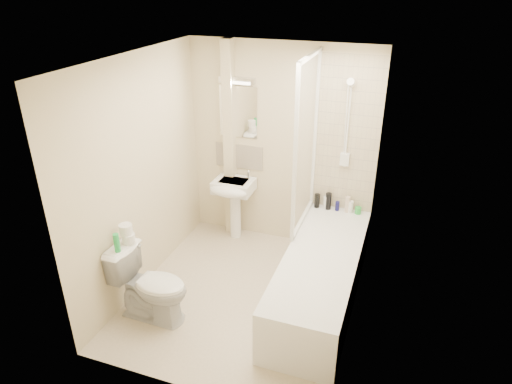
% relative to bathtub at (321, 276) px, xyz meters
% --- Properties ---
extents(floor, '(2.50, 2.50, 0.00)m').
position_rel_bathtub_xyz_m(floor, '(-0.75, -0.20, -0.29)').
color(floor, beige).
rests_on(floor, ground).
extents(wall_back, '(2.20, 0.02, 2.40)m').
position_rel_bathtub_xyz_m(wall_back, '(-0.75, 1.05, 0.91)').
color(wall_back, beige).
rests_on(wall_back, ground).
extents(wall_left, '(0.02, 2.50, 2.40)m').
position_rel_bathtub_xyz_m(wall_left, '(-1.85, -0.20, 0.91)').
color(wall_left, beige).
rests_on(wall_left, ground).
extents(wall_right, '(0.02, 2.50, 2.40)m').
position_rel_bathtub_xyz_m(wall_right, '(0.35, -0.20, 0.91)').
color(wall_right, beige).
rests_on(wall_right, ground).
extents(ceiling, '(2.20, 2.50, 0.02)m').
position_rel_bathtub_xyz_m(ceiling, '(-0.75, -0.20, 2.11)').
color(ceiling, white).
rests_on(ceiling, wall_back).
extents(tile_back, '(0.70, 0.01, 1.75)m').
position_rel_bathtub_xyz_m(tile_back, '(0.00, 1.04, 1.14)').
color(tile_back, beige).
rests_on(tile_back, wall_back).
extents(tile_right, '(0.01, 2.10, 1.75)m').
position_rel_bathtub_xyz_m(tile_right, '(0.34, 0.00, 1.14)').
color(tile_right, beige).
rests_on(tile_right, wall_right).
extents(pipe_boxing, '(0.12, 0.12, 2.40)m').
position_rel_bathtub_xyz_m(pipe_boxing, '(-1.37, 0.99, 0.91)').
color(pipe_boxing, beige).
rests_on(pipe_boxing, ground).
extents(splashback, '(0.60, 0.02, 0.30)m').
position_rel_bathtub_xyz_m(splashback, '(-1.27, 1.04, 0.74)').
color(splashback, beige).
rests_on(splashback, wall_back).
extents(mirror, '(0.46, 0.01, 0.60)m').
position_rel_bathtub_xyz_m(mirror, '(-1.27, 1.04, 1.29)').
color(mirror, white).
rests_on(mirror, wall_back).
extents(strip_light, '(0.42, 0.07, 0.07)m').
position_rel_bathtub_xyz_m(strip_light, '(-1.27, 1.02, 1.66)').
color(strip_light, silver).
rests_on(strip_light, wall_back).
extents(bathtub, '(0.70, 2.10, 0.55)m').
position_rel_bathtub_xyz_m(bathtub, '(0.00, 0.00, 0.00)').
color(bathtub, white).
rests_on(bathtub, ground).
extents(shower_screen, '(0.04, 0.92, 1.80)m').
position_rel_bathtub_xyz_m(shower_screen, '(-0.35, 0.60, 1.16)').
color(shower_screen, white).
rests_on(shower_screen, bathtub).
extents(shower_fixture, '(0.10, 0.16, 0.99)m').
position_rel_bathtub_xyz_m(shower_fixture, '(-0.00, 0.99, 1.26)').
color(shower_fixture, white).
rests_on(shower_fixture, wall_back).
extents(pedestal_sink, '(0.47, 0.45, 0.90)m').
position_rel_bathtub_xyz_m(pedestal_sink, '(-1.27, 0.81, 0.34)').
color(pedestal_sink, white).
rests_on(pedestal_sink, ground).
extents(bottle_black_a, '(0.06, 0.06, 0.17)m').
position_rel_bathtub_xyz_m(bottle_black_a, '(-0.27, 0.96, 0.35)').
color(bottle_black_a, black).
rests_on(bottle_black_a, bathtub).
extents(bottle_white_a, '(0.05, 0.05, 0.15)m').
position_rel_bathtub_xyz_m(bottle_white_a, '(-0.17, 0.96, 0.34)').
color(bottle_white_a, white).
rests_on(bottle_white_a, bathtub).
extents(bottle_black_b, '(0.07, 0.07, 0.20)m').
position_rel_bathtub_xyz_m(bottle_black_b, '(-0.14, 0.96, 0.36)').
color(bottle_black_b, black).
rests_on(bottle_black_b, bathtub).
extents(bottle_blue, '(0.05, 0.05, 0.11)m').
position_rel_bathtub_xyz_m(bottle_blue, '(-0.03, 0.96, 0.32)').
color(bottle_blue, '#131250').
rests_on(bottle_blue, bathtub).
extents(bottle_cream, '(0.06, 0.06, 0.19)m').
position_rel_bathtub_xyz_m(bottle_cream, '(0.08, 0.96, 0.36)').
color(bottle_cream, beige).
rests_on(bottle_cream, bathtub).
extents(bottle_white_b, '(0.06, 0.06, 0.14)m').
position_rel_bathtub_xyz_m(bottle_white_b, '(0.12, 0.96, 0.33)').
color(bottle_white_b, white).
rests_on(bottle_white_b, bathtub).
extents(bottle_green, '(0.07, 0.07, 0.08)m').
position_rel_bathtub_xyz_m(bottle_green, '(0.21, 0.96, 0.30)').
color(bottle_green, green).
rests_on(bottle_green, bathtub).
extents(toilet, '(0.45, 0.75, 0.74)m').
position_rel_bathtub_xyz_m(toilet, '(-1.47, -0.78, 0.08)').
color(toilet, white).
rests_on(toilet, ground).
extents(toilet_roll_lower, '(0.12, 0.12, 0.09)m').
position_rel_bathtub_xyz_m(toilet_roll_lower, '(-1.71, -0.70, 0.50)').
color(toilet_roll_lower, white).
rests_on(toilet_roll_lower, toilet).
extents(toilet_roll_upper, '(0.12, 0.12, 0.10)m').
position_rel_bathtub_xyz_m(toilet_roll_upper, '(-1.73, -0.70, 0.60)').
color(toilet_roll_upper, white).
rests_on(toilet_roll_upper, toilet_roll_lower).
extents(green_bottle, '(0.05, 0.05, 0.18)m').
position_rel_bathtub_xyz_m(green_bottle, '(-1.72, -0.86, 0.55)').
color(green_bottle, green).
rests_on(green_bottle, toilet).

